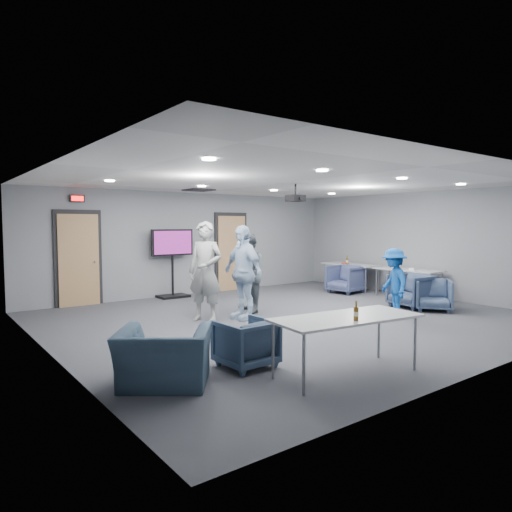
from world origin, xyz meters
TOP-DOWN VIEW (x-y plane):
  - floor at (0.00, 0.00)m, footprint 9.00×9.00m
  - ceiling at (0.00, 0.00)m, footprint 9.00×9.00m
  - wall_back at (0.00, 4.00)m, footprint 9.00×0.02m
  - wall_front at (0.00, -4.00)m, footprint 9.00×0.02m
  - wall_left at (-4.50, 0.00)m, footprint 0.02×8.00m
  - wall_right at (4.50, 0.00)m, footprint 0.02×8.00m
  - door_left at (-3.00, 3.95)m, footprint 1.06×0.17m
  - door_right at (1.20, 3.95)m, footprint 1.06×0.17m
  - exit_sign at (-3.00, 3.93)m, footprint 0.32×0.08m
  - hvac_diffuser at (-0.50, 2.80)m, footprint 0.60×0.60m
  - downlights at (0.00, 0.00)m, footprint 6.18×3.78m
  - person_a at (-1.54, 0.77)m, footprint 0.75×0.84m
  - person_b at (-0.40, 0.95)m, footprint 0.83×0.96m
  - person_c at (-0.85, 0.51)m, footprint 0.50×1.10m
  - person_d at (1.72, -1.16)m, footprint 0.90×1.04m
  - chair_right_a at (3.35, 1.59)m, footprint 0.91×0.89m
  - chair_right_b at (2.90, -0.76)m, footprint 0.89×0.87m
  - chair_right_c at (2.94, -1.28)m, footprint 1.04×1.04m
  - chair_front_a at (-2.58, -2.00)m, footprint 0.69×0.71m
  - chair_front_b at (-3.75, -2.00)m, footprint 1.36×1.33m
  - table_right_a at (4.00, 1.98)m, footprint 0.71×1.70m
  - table_right_b at (4.00, 0.08)m, footprint 0.71×1.70m
  - table_front_left at (-1.76, -3.00)m, footprint 1.99×1.03m
  - bottle_front at (-1.86, -3.23)m, footprint 0.06×0.06m
  - bottle_right at (3.84, 1.97)m, footprint 0.07×0.07m
  - snack_box at (3.90, 2.11)m, footprint 0.21×0.17m
  - wrapper at (3.95, -0.09)m, footprint 0.23×0.18m
  - tv_stand at (-0.74, 3.75)m, footprint 1.14×0.54m
  - projector at (0.29, 0.23)m, footprint 0.34×0.33m

SIDE VIEW (x-z plane):
  - floor at x=0.00m, z-range 0.00..0.00m
  - chair_front_a at x=-2.58m, z-range 0.00..0.63m
  - chair_front_b at x=-3.75m, z-range 0.00..0.67m
  - chair_right_c at x=2.94m, z-range 0.00..0.68m
  - chair_right_b at x=2.90m, z-range 0.00..0.75m
  - chair_right_a at x=3.35m, z-range 0.00..0.76m
  - table_right_a at x=4.00m, z-range 0.32..1.05m
  - table_right_b at x=4.00m, z-range 0.32..1.05m
  - table_front_left at x=-1.76m, z-range 0.32..1.05m
  - person_d at x=1.72m, z-range 0.00..1.39m
  - snack_box at x=3.90m, z-range 0.73..0.77m
  - wrapper at x=3.95m, z-range 0.73..0.78m
  - bottle_front at x=-1.86m, z-range 0.70..0.94m
  - bottle_right at x=3.84m, z-range 0.70..0.95m
  - person_b at x=-0.40m, z-range 0.00..1.69m
  - person_c at x=-0.85m, z-range 0.00..1.85m
  - person_a at x=-1.54m, z-range 0.00..1.93m
  - tv_stand at x=-0.74m, z-range 0.12..1.86m
  - door_left at x=-3.00m, z-range -0.05..2.19m
  - door_right at x=1.20m, z-range -0.05..2.19m
  - wall_back at x=0.00m, z-range 0.00..2.70m
  - wall_front at x=0.00m, z-range 0.00..2.70m
  - wall_left at x=-4.50m, z-range 0.00..2.70m
  - wall_right at x=4.50m, z-range 0.00..2.70m
  - projector at x=0.29m, z-range 2.23..2.58m
  - exit_sign at x=-3.00m, z-range 2.37..2.53m
  - downlights at x=0.00m, z-range 2.67..2.69m
  - hvac_diffuser at x=-0.50m, z-range 2.67..2.70m
  - ceiling at x=0.00m, z-range 2.70..2.70m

